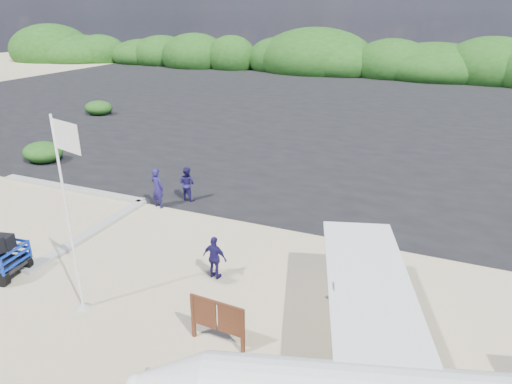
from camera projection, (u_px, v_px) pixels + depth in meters
The scene contains 10 objects.
ground at pixel (163, 273), 16.44m from camera, with size 160.00×160.00×0.00m, color beige.
asphalt_apron at pixel (346, 111), 42.04m from camera, with size 90.00×50.00×0.04m, color #B2B2B2, non-canonical shape.
lagoon at pixel (15, 216), 20.96m from camera, with size 9.00×7.00×0.40m, color #B2B2B2, non-canonical shape.
vegetation_band at pixel (385, 76), 63.38m from camera, with size 124.00×8.00×4.40m, color #B2B2B2, non-canonical shape.
flagpole at pixel (83, 307), 14.54m from camera, with size 1.25×0.52×6.24m, color white, non-canonical shape.
signboard at pixel (218, 344), 12.96m from camera, with size 1.80×0.17×1.49m, color #552B18, non-canonical shape.
crew_a at pixel (157, 188), 21.51m from camera, with size 0.71×0.47×1.95m, color #1B144D.
crew_b at pixel (187, 184), 22.35m from camera, with size 0.84×0.65×1.73m, color #1B144D.
crew_c at pixel (215, 258), 15.87m from camera, with size 0.94×0.39×1.60m, color #1B144D.
aircraft_small at pixel (283, 105), 44.81m from camera, with size 6.33×6.33×2.28m, color #B2B2B2, non-canonical shape.
Camera 1 is at (8.61, -11.70, 8.89)m, focal length 32.00 mm.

